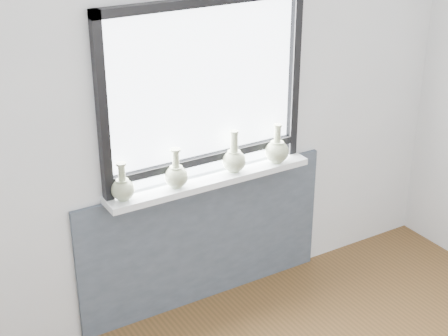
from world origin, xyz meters
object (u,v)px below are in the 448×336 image
vase_b (176,175)px  vase_c (234,159)px  windowsill (210,180)px  vase_d (277,150)px  vase_a (123,188)px

vase_b → vase_c: size_ratio=0.91×
windowsill → vase_d: size_ratio=5.28×
windowsill → vase_a: vase_a is taller
vase_a → vase_d: size_ratio=0.89×
vase_a → vase_c: bearing=0.0°
vase_b → vase_d: (0.70, -0.01, 0.00)m
vase_c → vase_b: bearing=-178.6°
windowsill → vase_c: 0.19m
vase_a → vase_b: (0.33, -0.01, 0.00)m
vase_d → vase_a: bearing=178.9°
vase_d → vase_c: bearing=176.2°
windowsill → vase_d: (0.46, -0.03, 0.10)m
windowsill → vase_b: bearing=-176.3°
windowsill → vase_a: 0.57m
windowsill → vase_a: (-0.56, -0.01, 0.09)m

